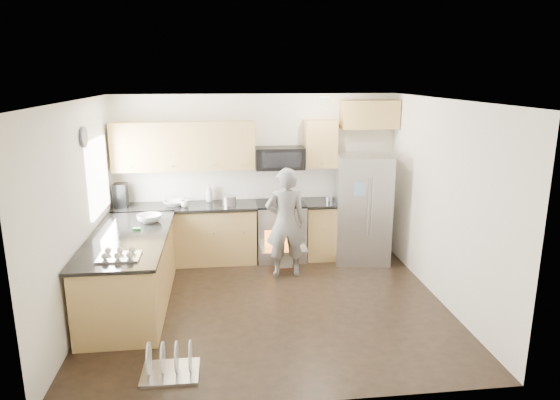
{
  "coord_description": "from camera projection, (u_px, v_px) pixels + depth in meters",
  "views": [
    {
      "loc": [
        -0.56,
        -5.88,
        2.89
      ],
      "look_at": [
        0.2,
        0.5,
        1.27
      ],
      "focal_mm": 32.0,
      "sensor_mm": 36.0,
      "label": 1
    }
  ],
  "objects": [
    {
      "name": "refrigerator",
      "position": [
        363.0,
        209.0,
        7.81
      ],
      "size": [
        0.93,
        0.78,
        1.69
      ],
      "rotation": [
        0.0,
        0.0,
        -0.17
      ],
      "color": "#B7B7BC",
      "rests_on": "ground"
    },
    {
      "name": "ground",
      "position": [
        269.0,
        305.0,
        6.43
      ],
      "size": [
        4.5,
        4.5,
        0.0
      ],
      "primitive_type": "plane",
      "color": "black",
      "rests_on": "ground"
    },
    {
      "name": "room_shell",
      "position": [
        265.0,
        178.0,
        6.04
      ],
      "size": [
        4.54,
        4.04,
        2.62
      ],
      "color": "white",
      "rests_on": "ground"
    },
    {
      "name": "person",
      "position": [
        286.0,
        223.0,
        7.22
      ],
      "size": [
        0.59,
        0.39,
        1.62
      ],
      "primitive_type": "imported",
      "rotation": [
        0.0,
        0.0,
        3.13
      ],
      "color": "gray",
      "rests_on": "ground"
    },
    {
      "name": "stove_range",
      "position": [
        280.0,
        218.0,
        7.94
      ],
      "size": [
        0.76,
        0.97,
        1.79
      ],
      "color": "#B7B7BC",
      "rests_on": "ground"
    },
    {
      "name": "peninsula",
      "position": [
        131.0,
        270.0,
        6.36
      ],
      "size": [
        0.96,
        2.36,
        1.03
      ],
      "color": "#B38A47",
      "rests_on": "ground"
    },
    {
      "name": "dish_rack",
      "position": [
        170.0,
        366.0,
        4.93
      ],
      "size": [
        0.56,
        0.45,
        0.35
      ],
      "rotation": [
        0.0,
        0.0,
        -0.01
      ],
      "color": "#B7B7BC",
      "rests_on": "ground"
    },
    {
      "name": "back_cabinet_run",
      "position": [
        221.0,
        201.0,
        7.81
      ],
      "size": [
        4.45,
        0.64,
        2.5
      ],
      "color": "#B38A47",
      "rests_on": "ground"
    }
  ]
}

